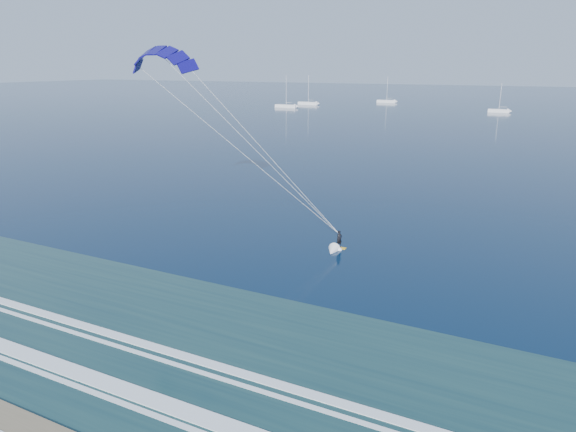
# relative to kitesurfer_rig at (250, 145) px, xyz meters

# --- Properties ---
(kitesurfer_rig) EXTENTS (19.77, 8.42, 19.02)m
(kitesurfer_rig) POSITION_rel_kitesurfer_rig_xyz_m (0.00, 0.00, 0.00)
(kitesurfer_rig) COLOR gold
(kitesurfer_rig) RESTS_ON ground
(sailboat_0) EXTENTS (9.17, 2.40, 12.41)m
(sailboat_0) POSITION_rel_kitesurfer_rig_xyz_m (-70.71, 147.30, -8.91)
(sailboat_0) COLOR silver
(sailboat_0) RESTS_ON ground
(sailboat_1) EXTENTS (8.92, 2.40, 12.22)m
(sailboat_1) POSITION_rel_kitesurfer_rig_xyz_m (-69.18, 165.28, -8.91)
(sailboat_1) COLOR silver
(sailboat_1) RESTS_ON ground
(sailboat_2) EXTENTS (8.58, 2.40, 11.59)m
(sailboat_2) POSITION_rel_kitesurfer_rig_xyz_m (-42.72, 192.59, -8.91)
(sailboat_2) COLOR silver
(sailboat_2) RESTS_ON ground
(sailboat_3) EXTENTS (7.19, 2.40, 10.19)m
(sailboat_3) POSITION_rel_kitesurfer_rig_xyz_m (7.36, 161.74, -8.92)
(sailboat_3) COLOR silver
(sailboat_3) RESTS_ON ground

